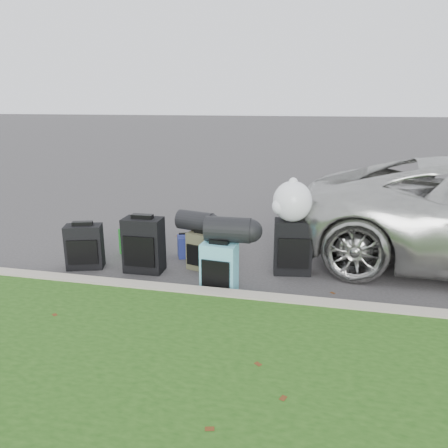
% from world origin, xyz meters
% --- Properties ---
extents(ground, '(120.00, 120.00, 0.00)m').
position_xyz_m(ground, '(0.00, 0.00, 0.00)').
color(ground, '#383535').
rests_on(ground, ground).
extents(curb, '(120.00, 0.18, 0.15)m').
position_xyz_m(curb, '(0.00, -1.00, 0.07)').
color(curb, '#9E937F').
rests_on(curb, ground).
extents(suitcase_small_black, '(0.52, 0.38, 0.57)m').
position_xyz_m(suitcase_small_black, '(-1.83, -0.34, 0.29)').
color(suitcase_small_black, black).
rests_on(suitcase_small_black, ground).
extents(suitcase_large_black_left, '(0.49, 0.30, 0.70)m').
position_xyz_m(suitcase_large_black_left, '(-1.03, -0.28, 0.35)').
color(suitcase_large_black_left, black).
rests_on(suitcase_large_black_left, ground).
extents(suitcase_olive, '(0.40, 0.31, 0.49)m').
position_xyz_m(suitcase_olive, '(-0.34, -0.05, 0.24)').
color(suitcase_olive, '#3A3A26').
rests_on(suitcase_olive, ground).
extents(suitcase_teal, '(0.42, 0.27, 0.57)m').
position_xyz_m(suitcase_teal, '(0.04, -0.67, 0.28)').
color(suitcase_teal, teal).
rests_on(suitcase_teal, ground).
extents(suitcase_large_black_right, '(0.50, 0.34, 0.69)m').
position_xyz_m(suitcase_large_black_right, '(0.81, 0.07, 0.35)').
color(suitcase_large_black_right, black).
rests_on(suitcase_large_black_right, ground).
extents(tote_green, '(0.40, 0.37, 0.37)m').
position_xyz_m(tote_green, '(-1.44, 0.29, 0.18)').
color(tote_green, '#19731F').
rests_on(tote_green, ground).
extents(tote_navy, '(0.34, 0.31, 0.30)m').
position_xyz_m(tote_navy, '(-0.65, 0.36, 0.15)').
color(tote_navy, navy).
rests_on(tote_navy, ground).
extents(duffel_left, '(0.52, 0.36, 0.26)m').
position_xyz_m(duffel_left, '(-0.44, 0.04, 0.61)').
color(duffel_left, black).
rests_on(duffel_left, suitcase_olive).
extents(duffel_right, '(0.52, 0.30, 0.29)m').
position_xyz_m(duffel_right, '(0.12, -0.57, 0.71)').
color(duffel_right, black).
rests_on(duffel_right, suitcase_teal).
extents(trash_bag, '(0.48, 0.48, 0.48)m').
position_xyz_m(trash_bag, '(0.78, 0.06, 0.93)').
color(trash_bag, white).
rests_on(trash_bag, suitcase_large_black_right).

